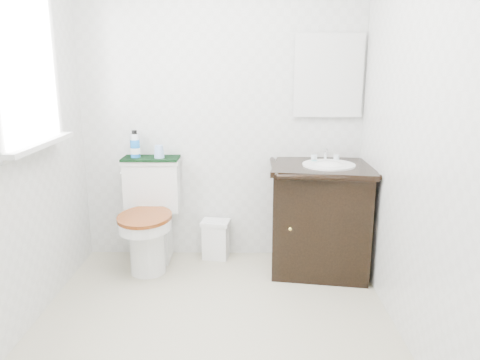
{
  "coord_description": "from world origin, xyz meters",
  "views": [
    {
      "loc": [
        0.2,
        -2.45,
        1.54
      ],
      "look_at": [
        0.15,
        0.75,
        0.74
      ],
      "focal_mm": 35.0,
      "sensor_mm": 36.0,
      "label": 1
    }
  ],
  "objects_px": {
    "toilet": "(150,221)",
    "mouthwash_bottle": "(135,145)",
    "trash_bin": "(216,239)",
    "cup": "(159,152)",
    "vanity": "(322,215)"
  },
  "relations": [
    {
      "from": "toilet",
      "to": "mouthwash_bottle",
      "type": "distance_m",
      "value": 0.6
    },
    {
      "from": "toilet",
      "to": "trash_bin",
      "type": "relative_size",
      "value": 2.59
    },
    {
      "from": "mouthwash_bottle",
      "to": "trash_bin",
      "type": "bearing_deg",
      "value": 0.99
    },
    {
      "from": "toilet",
      "to": "vanity",
      "type": "distance_m",
      "value": 1.32
    },
    {
      "from": "mouthwash_bottle",
      "to": "vanity",
      "type": "bearing_deg",
      "value": -7.43
    },
    {
      "from": "toilet",
      "to": "trash_bin",
      "type": "xyz_separation_m",
      "value": [
        0.49,
        0.13,
        -0.2
      ]
    },
    {
      "from": "mouthwash_bottle",
      "to": "cup",
      "type": "distance_m",
      "value": 0.2
    },
    {
      "from": "mouthwash_bottle",
      "to": "cup",
      "type": "bearing_deg",
      "value": -6.91
    },
    {
      "from": "toilet",
      "to": "mouthwash_bottle",
      "type": "relative_size",
      "value": 3.9
    },
    {
      "from": "vanity",
      "to": "cup",
      "type": "xyz_separation_m",
      "value": [
        -1.24,
        0.16,
        0.45
      ]
    },
    {
      "from": "toilet",
      "to": "vanity",
      "type": "xyz_separation_m",
      "value": [
        1.31,
        -0.06,
        0.07
      ]
    },
    {
      "from": "trash_bin",
      "to": "mouthwash_bottle",
      "type": "xyz_separation_m",
      "value": [
        -0.61,
        -0.01,
        0.77
      ]
    },
    {
      "from": "vanity",
      "to": "cup",
      "type": "distance_m",
      "value": 1.33
    },
    {
      "from": "cup",
      "to": "vanity",
      "type": "bearing_deg",
      "value": -7.5
    },
    {
      "from": "mouthwash_bottle",
      "to": "toilet",
      "type": "bearing_deg",
      "value": -46.43
    }
  ]
}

